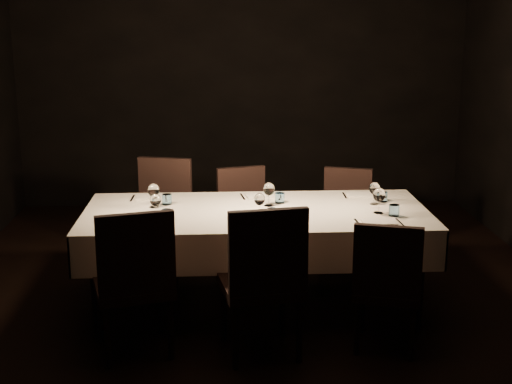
{
  "coord_description": "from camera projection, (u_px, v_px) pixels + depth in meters",
  "views": [
    {
      "loc": [
        -0.26,
        -5.02,
        2.18
      ],
      "look_at": [
        0.0,
        0.0,
        0.9
      ],
      "focal_mm": 50.0,
      "sensor_mm": 36.0,
      "label": 1
    }
  ],
  "objects": [
    {
      "name": "place_setting_near_left",
      "position": [
        155.0,
        211.0,
        4.96
      ],
      "size": [
        0.3,
        0.39,
        0.16
      ],
      "rotation": [
        0.0,
        0.0,
        0.08
      ],
      "color": "white",
      "rests_on": "dining_table"
    },
    {
      "name": "chair_near_right",
      "position": [
        387.0,
        280.0,
        4.58
      ],
      "size": [
        0.53,
        0.53,
        0.89
      ],
      "rotation": [
        0.0,
        0.0,
        2.85
      ],
      "color": "black",
      "rests_on": "ground"
    },
    {
      "name": "chair_far_center",
      "position": [
        244.0,
        214.0,
        6.11
      ],
      "size": [
        0.51,
        0.51,
        0.88
      ],
      "rotation": [
        0.0,
        0.0,
        0.25
      ],
      "color": "black",
      "rests_on": "ground"
    },
    {
      "name": "chair_far_left",
      "position": [
        162.0,
        211.0,
        6.06
      ],
      "size": [
        0.56,
        0.56,
        0.97
      ],
      "rotation": [
        0.0,
        0.0,
        -0.23
      ],
      "color": "black",
      "rests_on": "ground"
    },
    {
      "name": "dining_table",
      "position": [
        256.0,
        220.0,
        5.24
      ],
      "size": [
        2.52,
        1.12,
        0.76
      ],
      "color": "black",
      "rests_on": "ground"
    },
    {
      "name": "place_setting_far_center",
      "position": [
        269.0,
        193.0,
        5.42
      ],
      "size": [
        0.33,
        0.4,
        0.18
      ],
      "rotation": [
        0.0,
        0.0,
        0.13
      ],
      "color": "white",
      "rests_on": "dining_table"
    },
    {
      "name": "chair_far_right",
      "position": [
        346.0,
        214.0,
        6.14
      ],
      "size": [
        0.52,
        0.52,
        0.86
      ],
      "rotation": [
        0.0,
        0.0,
        -0.31
      ],
      "color": "black",
      "rests_on": "ground"
    },
    {
      "name": "chair_near_center",
      "position": [
        263.0,
        276.0,
        4.49
      ],
      "size": [
        0.57,
        0.57,
        1.03
      ],
      "rotation": [
        0.0,
        0.0,
        3.31
      ],
      "color": "black",
      "rests_on": "ground"
    },
    {
      "name": "place_setting_far_left",
      "position": [
        156.0,
        195.0,
        5.37
      ],
      "size": [
        0.33,
        0.4,
        0.18
      ],
      "rotation": [
        0.0,
        0.0,
        -0.03
      ],
      "color": "white",
      "rests_on": "dining_table"
    },
    {
      "name": "chair_near_left",
      "position": [
        135.0,
        277.0,
        4.5
      ],
      "size": [
        0.59,
        0.59,
        1.0
      ],
      "rotation": [
        0.0,
        0.0,
        3.4
      ],
      "color": "black",
      "rests_on": "ground"
    },
    {
      "name": "place_setting_far_right",
      "position": [
        372.0,
        193.0,
        5.46
      ],
      "size": [
        0.31,
        0.4,
        0.17
      ],
      "rotation": [
        0.0,
        0.0,
        -0.03
      ],
      "color": "white",
      "rests_on": "dining_table"
    },
    {
      "name": "room",
      "position": [
        256.0,
        110.0,
        5.04
      ],
      "size": [
        5.01,
        6.01,
        3.01
      ],
      "color": "black",
      "rests_on": "ground"
    },
    {
      "name": "place_setting_near_center",
      "position": [
        261.0,
        210.0,
        4.99
      ],
      "size": [
        0.29,
        0.39,
        0.16
      ],
      "rotation": [
        0.0,
        0.0,
        0.08
      ],
      "color": "white",
      "rests_on": "dining_table"
    },
    {
      "name": "place_setting_near_right",
      "position": [
        383.0,
        207.0,
        5.03
      ],
      "size": [
        0.34,
        0.41,
        0.19
      ],
      "rotation": [
        0.0,
        0.0,
        0.06
      ],
      "color": "white",
      "rests_on": "dining_table"
    }
  ]
}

